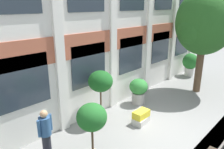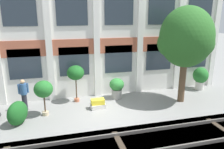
{
  "view_description": "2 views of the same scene",
  "coord_description": "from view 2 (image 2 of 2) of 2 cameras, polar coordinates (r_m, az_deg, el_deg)",
  "views": [
    {
      "loc": [
        -6.88,
        -3.75,
        4.56
      ],
      "look_at": [
        -0.71,
        2.01,
        1.85
      ],
      "focal_mm": 35.0,
      "sensor_mm": 36.0,
      "label": 1
    },
    {
      "loc": [
        -2.4,
        -9.99,
        4.96
      ],
      "look_at": [
        0.65,
        1.61,
        1.6
      ],
      "focal_mm": 35.0,
      "sensor_mm": 36.0,
      "label": 2
    }
  ],
  "objects": [
    {
      "name": "potted_plant_square_trough",
      "position": [
        11.89,
        -3.72,
        -7.69
      ],
      "size": [
        0.83,
        0.54,
        0.53
      ],
      "color": "beige",
      "rests_on": "ground"
    },
    {
      "name": "rail_tracks",
      "position": [
        9.03,
        3.51,
        -18.7
      ],
      "size": [
        24.28,
        2.8,
        0.43
      ],
      "color": "#5B5449",
      "rests_on": "ground"
    },
    {
      "name": "potted_plant_glazed_jar",
      "position": [
        13.11,
        1.24,
        -3.26
      ],
      "size": [
        0.87,
        0.87,
        1.24
      ],
      "color": "gray",
      "rests_on": "ground"
    },
    {
      "name": "broadleaf_tree",
      "position": [
        12.67,
        18.79,
        8.81
      ],
      "size": [
        3.05,
        2.9,
        5.39
      ],
      "color": "brown",
      "rests_on": "ground"
    },
    {
      "name": "potted_plant_stone_basin",
      "position": [
        15.73,
        22.11,
        -0.53
      ],
      "size": [
        0.99,
        0.99,
        1.52
      ],
      "color": "beige",
      "rests_on": "ground"
    },
    {
      "name": "ground_plane",
      "position": [
        11.41,
        -1.14,
        -10.1
      ],
      "size": [
        80.0,
        80.0,
        0.0
      ],
      "primitive_type": "plane",
      "color": "gray"
    },
    {
      "name": "resident_by_doorway",
      "position": [
        12.3,
        -22.03,
        -4.74
      ],
      "size": [
        0.52,
        0.34,
        1.7
      ],
      "rotation": [
        0.0,
        0.0,
        -1.36
      ],
      "color": "#282833",
      "rests_on": "ground"
    },
    {
      "name": "potted_plant_tall_urn",
      "position": [
        11.23,
        -17.47,
        -3.83
      ],
      "size": [
        0.92,
        0.92,
        1.82
      ],
      "color": "tan",
      "rests_on": "ground"
    },
    {
      "name": "apartment_facade",
      "position": [
        13.15,
        -4.32,
        12.62
      ],
      "size": [
        16.64,
        0.64,
        8.59
      ],
      "color": "silver",
      "rests_on": "ground"
    },
    {
      "name": "topiary_hedge",
      "position": [
        11.03,
        -23.45,
        -9.25
      ],
      "size": [
        1.17,
        1.36,
        1.12
      ],
      "primitive_type": "ellipsoid",
      "rotation": [
        0.0,
        0.0,
        4.21
      ],
      "color": "#19561E",
      "rests_on": "ground"
    },
    {
      "name": "potted_plant_low_pan",
      "position": [
        12.49,
        -9.49,
        0.28
      ],
      "size": [
        0.97,
        0.97,
        2.15
      ],
      "color": "#B76647",
      "rests_on": "ground"
    }
  ]
}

